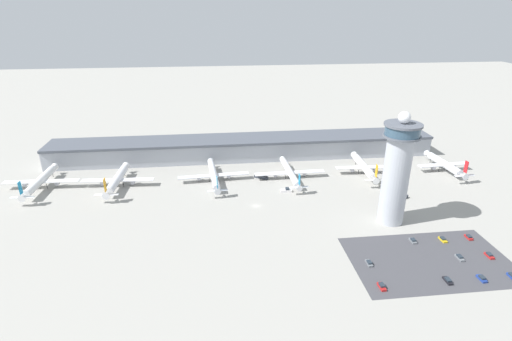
# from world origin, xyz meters

# --- Properties ---
(ground_plane) EXTENTS (1000.00, 1000.00, 0.00)m
(ground_plane) POSITION_xyz_m (0.00, 0.00, 0.00)
(ground_plane) COLOR #9E9B93
(terminal_building) EXTENTS (249.99, 25.00, 13.80)m
(terminal_building) POSITION_xyz_m (0.00, 70.00, 6.99)
(terminal_building) COLOR #A3A8B2
(terminal_building) RESTS_ON ground
(control_tower) EXTENTS (16.37, 16.37, 53.10)m
(control_tower) POSITION_xyz_m (61.27, -22.29, 26.11)
(control_tower) COLOR #ADB2BC
(control_tower) RESTS_ON ground
(parking_lot_surface) EXTENTS (64.00, 40.00, 0.01)m
(parking_lot_surface) POSITION_xyz_m (64.21, -54.50, 0.00)
(parking_lot_surface) COLOR #424247
(parking_lot_surface) RESTS_ON ground
(airplane_gate_alpha) EXTENTS (41.22, 43.79, 13.57)m
(airplane_gate_alpha) POSITION_xyz_m (-116.36, 33.64, 4.69)
(airplane_gate_alpha) COLOR white
(airplane_gate_alpha) RESTS_ON ground
(airplane_gate_bravo) EXTENTS (40.20, 42.34, 13.77)m
(airplane_gate_bravo) POSITION_xyz_m (-74.65, 31.66, 4.38)
(airplane_gate_bravo) COLOR white
(airplane_gate_bravo) RESTS_ON ground
(airplane_gate_charlie) EXTENTS (41.13, 45.69, 12.18)m
(airplane_gate_charlie) POSITION_xyz_m (-20.72, 32.83, 3.96)
(airplane_gate_charlie) COLOR silver
(airplane_gate_charlie) RESTS_ON ground
(airplane_gate_delta) EXTENTS (41.67, 44.99, 11.77)m
(airplane_gate_delta) POSITION_xyz_m (23.83, 31.85, 3.92)
(airplane_gate_delta) COLOR white
(airplane_gate_delta) RESTS_ON ground
(airplane_gate_echo) EXTENTS (33.69, 42.43, 13.90)m
(airplane_gate_echo) POSITION_xyz_m (69.28, 33.59, 4.67)
(airplane_gate_echo) COLOR white
(airplane_gate_echo) RESTS_ON ground
(airplane_gate_foxtrot) EXTENTS (32.55, 39.94, 13.78)m
(airplane_gate_foxtrot) POSITION_xyz_m (119.83, 32.36, 4.58)
(airplane_gate_foxtrot) COLOR silver
(airplane_gate_foxtrot) RESTS_ON ground
(service_truck_catering) EXTENTS (8.16, 6.98, 2.97)m
(service_truck_catering) POSITION_xyz_m (7.14, 34.26, 1.03)
(service_truck_catering) COLOR black
(service_truck_catering) RESTS_ON ground
(service_truck_fuel) EXTENTS (6.37, 2.83, 2.41)m
(service_truck_fuel) POSITION_xyz_m (18.39, 14.50, 0.83)
(service_truck_fuel) COLOR black
(service_truck_fuel) RESTS_ON ground
(service_truck_baggage) EXTENTS (6.04, 6.90, 3.16)m
(service_truck_baggage) POSITION_xyz_m (78.26, 1.96, 1.10)
(service_truck_baggage) COLOR black
(service_truck_baggage) RESTS_ON ground
(car_green_van) EXTENTS (1.80, 4.66, 1.40)m
(car_green_van) POSITION_xyz_m (63.86, -67.85, 0.54)
(car_green_van) COLOR black
(car_green_van) RESTS_ON ground
(car_yellow_taxi) EXTENTS (1.96, 4.30, 1.46)m
(car_yellow_taxi) POSITION_xyz_m (89.49, -40.86, 0.56)
(car_yellow_taxi) COLOR black
(car_yellow_taxi) RESTS_ON ground
(car_white_wagon) EXTENTS (1.91, 4.35, 1.52)m
(car_white_wagon) POSITION_xyz_m (89.30, -68.29, 0.59)
(car_white_wagon) COLOR black
(car_white_wagon) RESTS_ON ground
(car_black_suv) EXTENTS (1.96, 4.56, 1.36)m
(car_black_suv) POSITION_xyz_m (77.21, -41.29, 0.52)
(car_black_suv) COLOR black
(car_black_suv) RESTS_ON ground
(car_blue_compact) EXTENTS (1.97, 4.61, 1.59)m
(car_blue_compact) POSITION_xyz_m (38.16, -68.39, 0.62)
(car_blue_compact) COLOR black
(car_blue_compact) RESTS_ON ground
(car_maroon_suv) EXTENTS (1.86, 4.62, 1.42)m
(car_maroon_suv) POSITION_xyz_m (76.67, -54.73, 0.55)
(car_maroon_suv) COLOR black
(car_maroon_suv) RESTS_ON ground
(car_silver_sedan) EXTENTS (1.90, 4.51, 1.47)m
(car_silver_sedan) POSITION_xyz_m (89.51, -54.74, 0.57)
(car_silver_sedan) COLOR black
(car_silver_sedan) RESTS_ON ground
(car_red_hatchback) EXTENTS (1.95, 4.26, 1.45)m
(car_red_hatchback) POSITION_xyz_m (63.81, -40.81, 0.56)
(car_red_hatchback) COLOR black
(car_red_hatchback) RESTS_ON ground
(car_grey_coupe) EXTENTS (1.81, 4.51, 1.36)m
(car_grey_coupe) POSITION_xyz_m (38.94, -54.18, 0.52)
(car_grey_coupe) COLOR black
(car_grey_coupe) RESTS_ON ground
(car_navy_sedan) EXTENTS (1.96, 4.39, 1.56)m
(car_navy_sedan) POSITION_xyz_m (77.08, -68.27, 0.61)
(car_navy_sedan) COLOR black
(car_navy_sedan) RESTS_ON ground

